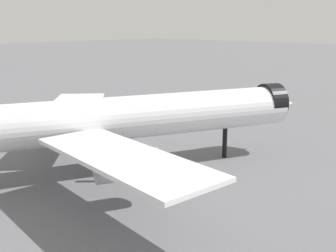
# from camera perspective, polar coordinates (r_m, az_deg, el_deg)

# --- Properties ---
(ground) EXTENTS (900.00, 900.00, 0.00)m
(ground) POSITION_cam_1_polar(r_m,az_deg,el_deg) (67.69, -3.71, -6.30)
(ground) COLOR slate
(airliner_near_gate) EXTENTS (64.32, 57.44, 19.86)m
(airliner_near_gate) POSITION_cam_1_polar(r_m,az_deg,el_deg) (65.56, -6.76, 0.95)
(airliner_near_gate) COLOR white
(airliner_near_gate) RESTS_ON ground
(traffic_cone_wingtip) EXTENTS (0.62, 0.62, 0.77)m
(traffic_cone_wingtip) POSITION_cam_1_polar(r_m,az_deg,el_deg) (104.12, -11.86, 0.88)
(traffic_cone_wingtip) COLOR #F2600C
(traffic_cone_wingtip) RESTS_ON ground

